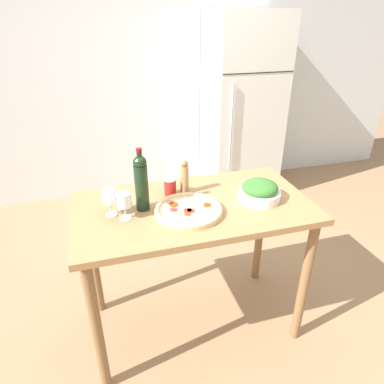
{
  "coord_description": "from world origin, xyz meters",
  "views": [
    {
      "loc": [
        -0.46,
        -1.56,
        1.83
      ],
      "look_at": [
        0.0,
        0.03,
        0.96
      ],
      "focal_mm": 32.0,
      "sensor_mm": 36.0,
      "label": 1
    }
  ],
  "objects_px": {
    "wine_glass_far": "(110,198)",
    "homemade_pizza": "(188,210)",
    "refrigerator": "(242,109)",
    "salad_bowl": "(260,191)",
    "wine_glass_near": "(124,201)",
    "wine_bottle": "(141,182)",
    "salt_canister": "(170,186)",
    "pepper_mill": "(184,177)"
  },
  "relations": [
    {
      "from": "wine_glass_far",
      "to": "homemade_pizza",
      "type": "distance_m",
      "value": 0.41
    },
    {
      "from": "refrigerator",
      "to": "homemade_pizza",
      "type": "relative_size",
      "value": 5.23
    },
    {
      "from": "wine_glass_far",
      "to": "refrigerator",
      "type": "bearing_deg",
      "value": 49.13
    },
    {
      "from": "salad_bowl",
      "to": "homemade_pizza",
      "type": "height_order",
      "value": "salad_bowl"
    },
    {
      "from": "wine_glass_near",
      "to": "salad_bowl",
      "type": "bearing_deg",
      "value": -0.13
    },
    {
      "from": "wine_glass_near",
      "to": "wine_glass_far",
      "type": "distance_m",
      "value": 0.09
    },
    {
      "from": "wine_bottle",
      "to": "wine_glass_far",
      "type": "relative_size",
      "value": 2.39
    },
    {
      "from": "salad_bowl",
      "to": "salt_canister",
      "type": "relative_size",
      "value": 2.29
    },
    {
      "from": "refrigerator",
      "to": "salt_canister",
      "type": "relative_size",
      "value": 18.04
    },
    {
      "from": "refrigerator",
      "to": "wine_bottle",
      "type": "xyz_separation_m",
      "value": [
        -1.31,
        -1.7,
        0.13
      ]
    },
    {
      "from": "wine_bottle",
      "to": "wine_glass_far",
      "type": "distance_m",
      "value": 0.18
    },
    {
      "from": "refrigerator",
      "to": "homemade_pizza",
      "type": "distance_m",
      "value": 2.11
    },
    {
      "from": "wine_glass_near",
      "to": "salad_bowl",
      "type": "relative_size",
      "value": 0.61
    },
    {
      "from": "salt_canister",
      "to": "pepper_mill",
      "type": "bearing_deg",
      "value": -2.54
    },
    {
      "from": "wine_glass_far",
      "to": "pepper_mill",
      "type": "relative_size",
      "value": 0.7
    },
    {
      "from": "wine_glass_near",
      "to": "wine_glass_far",
      "type": "relative_size",
      "value": 1.0
    },
    {
      "from": "pepper_mill",
      "to": "wine_glass_near",
      "type": "bearing_deg",
      "value": -152.49
    },
    {
      "from": "refrigerator",
      "to": "homemade_pizza",
      "type": "xyz_separation_m",
      "value": [
        -1.09,
        -1.8,
        -0.02
      ]
    },
    {
      "from": "pepper_mill",
      "to": "salt_canister",
      "type": "xyz_separation_m",
      "value": [
        -0.08,
        0.0,
        -0.05
      ]
    },
    {
      "from": "wine_bottle",
      "to": "salt_canister",
      "type": "relative_size",
      "value": 3.32
    },
    {
      "from": "homemade_pizza",
      "to": "salt_canister",
      "type": "distance_m",
      "value": 0.24
    },
    {
      "from": "wine_glass_far",
      "to": "wine_glass_near",
      "type": "bearing_deg",
      "value": -41.09
    },
    {
      "from": "wine_glass_near",
      "to": "homemade_pizza",
      "type": "distance_m",
      "value": 0.34
    },
    {
      "from": "wine_glass_near",
      "to": "salt_canister",
      "type": "relative_size",
      "value": 1.39
    },
    {
      "from": "wine_bottle",
      "to": "salad_bowl",
      "type": "xyz_separation_m",
      "value": [
        0.64,
        -0.07,
        -0.11
      ]
    },
    {
      "from": "refrigerator",
      "to": "wine_glass_near",
      "type": "distance_m",
      "value": 2.26
    },
    {
      "from": "wine_bottle",
      "to": "salad_bowl",
      "type": "bearing_deg",
      "value": -6.49
    },
    {
      "from": "refrigerator",
      "to": "salt_canister",
      "type": "bearing_deg",
      "value": -125.76
    },
    {
      "from": "wine_bottle",
      "to": "salad_bowl",
      "type": "relative_size",
      "value": 1.45
    },
    {
      "from": "wine_glass_far",
      "to": "homemade_pizza",
      "type": "relative_size",
      "value": 0.4
    },
    {
      "from": "pepper_mill",
      "to": "homemade_pizza",
      "type": "relative_size",
      "value": 0.57
    },
    {
      "from": "salad_bowl",
      "to": "homemade_pizza",
      "type": "bearing_deg",
      "value": -175.42
    },
    {
      "from": "refrigerator",
      "to": "pepper_mill",
      "type": "height_order",
      "value": "refrigerator"
    },
    {
      "from": "wine_glass_near",
      "to": "wine_glass_far",
      "type": "height_order",
      "value": "same"
    },
    {
      "from": "wine_bottle",
      "to": "wine_glass_near",
      "type": "bearing_deg",
      "value": -144.73
    },
    {
      "from": "wine_bottle",
      "to": "salt_canister",
      "type": "bearing_deg",
      "value": 34.36
    },
    {
      "from": "wine_glass_near",
      "to": "salad_bowl",
      "type": "height_order",
      "value": "wine_glass_near"
    },
    {
      "from": "wine_glass_far",
      "to": "salad_bowl",
      "type": "distance_m",
      "value": 0.81
    },
    {
      "from": "wine_bottle",
      "to": "wine_glass_near",
      "type": "distance_m",
      "value": 0.14
    },
    {
      "from": "wine_glass_near",
      "to": "salad_bowl",
      "type": "xyz_separation_m",
      "value": [
        0.74,
        -0.0,
        -0.05
      ]
    },
    {
      "from": "refrigerator",
      "to": "pepper_mill",
      "type": "bearing_deg",
      "value": -123.63
    },
    {
      "from": "refrigerator",
      "to": "wine_glass_far",
      "type": "height_order",
      "value": "refrigerator"
    }
  ]
}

